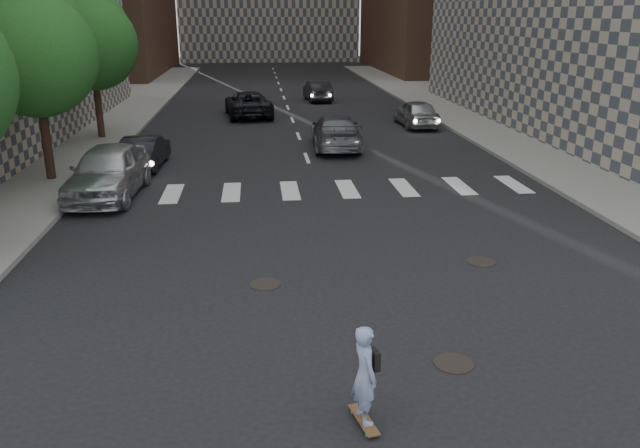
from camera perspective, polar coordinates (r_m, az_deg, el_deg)
The scene contains 15 objects.
ground at distance 13.24m, azimuth 3.85°, elevation -7.30°, with size 160.00×160.00×0.00m, color black.
sidewalk_left at distance 34.54m, azimuth -27.07°, elevation 7.14°, with size 13.00×80.00×0.15m, color gray.
sidewalk_right at distance 36.26m, azimuth 21.67°, elevation 8.32°, with size 13.00×80.00×0.15m, color gray.
tree_b at distance 24.04m, azimuth -24.53°, elevation 14.35°, with size 4.20×4.20×6.60m.
tree_c at distance 31.74m, azimuth -20.06°, elevation 15.55°, with size 4.20×4.20×6.60m.
manhole_a at distance 11.38m, azimuth 12.11°, elevation -12.34°, with size 0.70×0.70×0.02m, color black.
manhole_b at distance 14.16m, azimuth -5.01°, elevation -5.50°, with size 0.70×0.70×0.02m, color black.
manhole_c at distance 15.84m, azimuth 14.50°, elevation -3.35°, with size 0.70×0.70×0.02m, color black.
skateboarder at distance 9.29m, azimuth 4.15°, elevation -13.54°, with size 0.48×0.84×1.62m.
silver_sedan at distance 21.78m, azimuth -18.80°, elevation 4.61°, with size 2.04×5.06×1.72m, color #B5B7BC.
traffic_car_a at distance 25.63m, azimuth -15.76°, elevation 6.41°, with size 1.37×3.92×1.29m, color black.
traffic_car_b at distance 28.33m, azimuth 1.48°, elevation 8.44°, with size 2.10×5.17×1.50m, color #56575D.
traffic_car_c at distance 37.56m, azimuth -6.59°, elevation 10.85°, with size 2.46×5.33×1.48m, color black.
traffic_car_d at distance 34.36m, azimuth 8.79°, elevation 10.00°, with size 1.71×4.25×1.45m, color #AAAEB1.
traffic_car_e at distance 44.23m, azimuth -0.22°, elevation 12.08°, with size 1.47×4.21×1.39m, color black.
Camera 1 is at (-2.10, -11.72, 5.80)m, focal length 35.00 mm.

